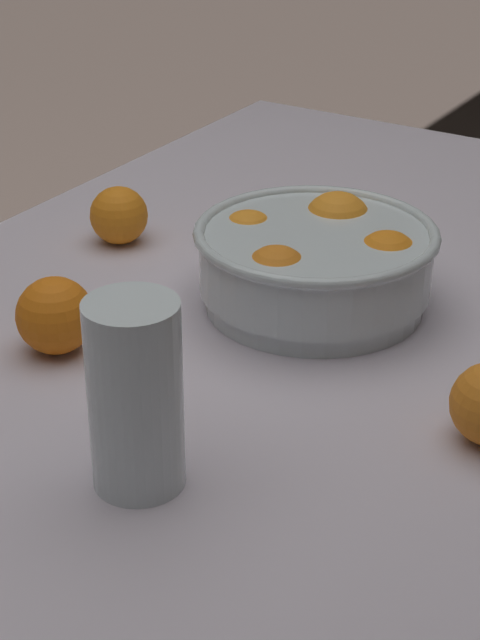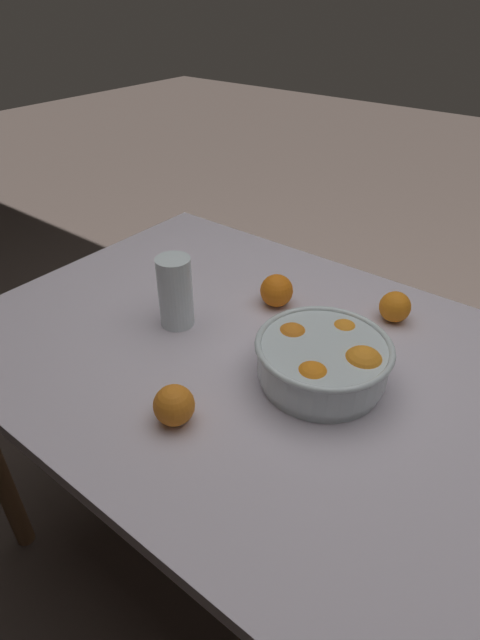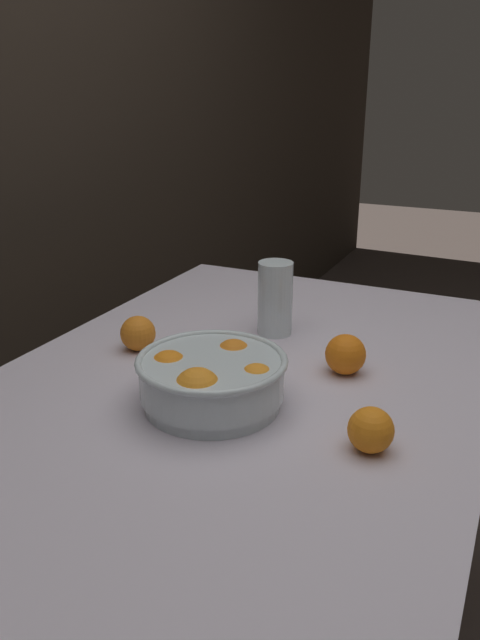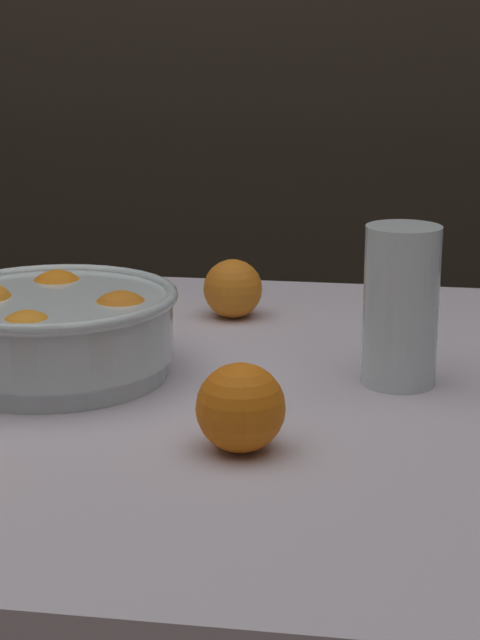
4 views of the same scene
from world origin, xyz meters
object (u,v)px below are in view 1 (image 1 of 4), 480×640
Objects in this scene: fruit_bowl at (313,261)px; juice_glass at (136,405)px; orange_loose_aside at (55,316)px; orange_loose_front at (119,215)px.

fruit_bowl is 0.35m from juice_glass.
fruit_bowl is 1.59× the size of juice_glass.
fruit_bowl is 0.27m from orange_loose_aside.
juice_glass is 2.31× the size of orange_loose_front.
juice_glass is at bearing 56.53° from orange_loose_aside.
orange_loose_front is at bearing -140.58° from juice_glass.
orange_loose_front is 0.91× the size of orange_loose_aside.
juice_glass is (0.35, 0.03, 0.02)m from fruit_bowl.
juice_glass is 0.24m from orange_loose_aside.
orange_loose_aside is at bearing -36.71° from fruit_bowl.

